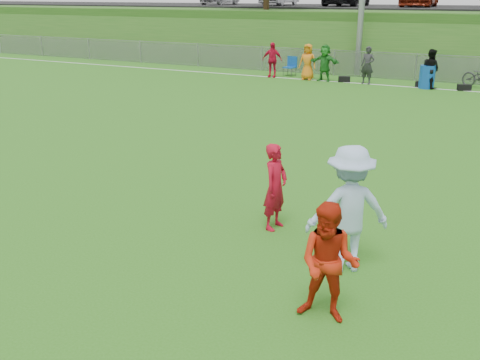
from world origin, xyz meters
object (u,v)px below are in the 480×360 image
Objects in this scene: player_blue at (349,209)px; recycling_bin at (427,77)px; player_red_center at (329,263)px; player_red_left at (275,187)px.

player_blue is 17.58m from recycling_bin.
player_red_center is at bearing -85.51° from recycling_bin.
player_blue is (-0.16, 1.42, 0.17)m from player_red_center.
player_red_left is 0.98× the size of player_red_center.
player_red_left is at bearing -90.70° from recycling_bin.
player_blue is (1.54, -0.90, 0.19)m from player_red_left.
player_red_center is (1.69, -2.31, 0.02)m from player_red_left.
player_red_center is 1.44m from player_blue.
recycling_bin is (-1.33, 17.52, -0.47)m from player_blue.
player_red_center reaches higher than recycling_bin.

